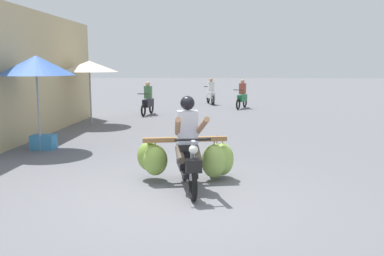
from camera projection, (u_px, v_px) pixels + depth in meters
name	position (u px, v px, depth m)	size (l,w,h in m)	color
ground_plane	(176.00, 199.00, 6.53)	(120.00, 120.00, 0.00)	slate
motorbike_main_loaded	(191.00, 156.00, 7.41)	(1.80, 1.91, 1.58)	black
motorbike_distant_ahead_left	(211.00, 94.00, 22.01)	(0.62, 1.59, 1.40)	black
motorbike_distant_ahead_right	(242.00, 97.00, 20.06)	(0.73, 1.55, 1.40)	black
motorbike_distant_far_ahead	(148.00, 101.00, 17.47)	(0.51, 1.62, 1.40)	black
market_umbrella_near_shop	(36.00, 66.00, 9.94)	(1.82, 1.82, 2.31)	#99999E
market_umbrella_further_along	(89.00, 66.00, 14.26)	(1.97, 1.97, 2.22)	#99999E
produce_crate	(44.00, 142.00, 10.39)	(0.56, 0.40, 0.36)	teal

